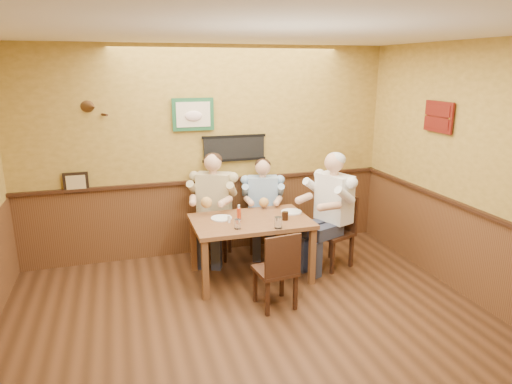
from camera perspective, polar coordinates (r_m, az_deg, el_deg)
The scene contains 17 objects.
room at distance 3.95m, azimuth 2.53°, elevation 3.24°, with size 5.02×5.03×2.81m.
dining_table at distance 5.50m, azimuth -0.65°, elevation -4.35°, with size 1.40×0.90×0.75m.
chair_back_left at distance 6.18m, azimuth -5.17°, elevation -4.16°, with size 0.42×0.42×0.91m, color #391F12, non-canonical shape.
chair_back_right at distance 6.38m, azimuth 0.82°, elevation -3.84°, with size 0.38×0.38×0.83m, color #391F12, non-canonical shape.
chair_right_end at distance 5.96m, azimuth 9.55°, elevation -4.89°, with size 0.44×0.44×0.94m, color #391F12, non-canonical shape.
chair_near_side at distance 4.94m, azimuth 2.40°, elevation -9.54°, with size 0.40×0.40×0.87m, color #391F12, non-canonical shape.
diner_tan_shirt at distance 6.12m, azimuth -5.21°, elevation -2.45°, with size 0.60×0.60×1.29m, color #CEBD8D, non-canonical shape.
diner_blue_polo at distance 6.32m, azimuth 0.82°, elevation -2.32°, with size 0.55×0.55×1.19m, color #8BADD0, non-canonical shape.
diner_white_elder at distance 5.89m, azimuth 9.64°, elevation -3.05°, with size 0.62×0.62×1.35m, color white, non-canonical shape.
water_glass_left at distance 5.15m, azimuth -2.34°, elevation -4.01°, with size 0.07×0.07×0.11m, color white.
water_glass_mid at distance 5.16m, azimuth 2.81°, elevation -3.85°, with size 0.09×0.09×0.13m, color white.
cola_tumbler at distance 5.45m, azimuth 3.66°, elevation -2.99°, with size 0.08×0.08×0.10m, color black.
hot_sauce_bottle at distance 5.34m, azimuth -2.15°, elevation -2.84°, with size 0.05×0.05×0.20m, color #B73413.
salt_shaker at distance 5.36m, azimuth -3.40°, elevation -3.38°, with size 0.04×0.04×0.09m, color white.
pepper_shaker at distance 5.44m, azimuth -2.06°, elevation -3.06°, with size 0.04×0.04×0.09m, color black.
plate_far_left at distance 5.51m, azimuth -4.36°, elevation -3.27°, with size 0.25×0.25×0.02m, color white.
plate_far_right at distance 5.74m, azimuth 4.45°, elevation -2.47°, with size 0.26×0.26×0.02m, color white.
Camera 1 is at (-1.16, -3.47, 2.52)m, focal length 32.00 mm.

